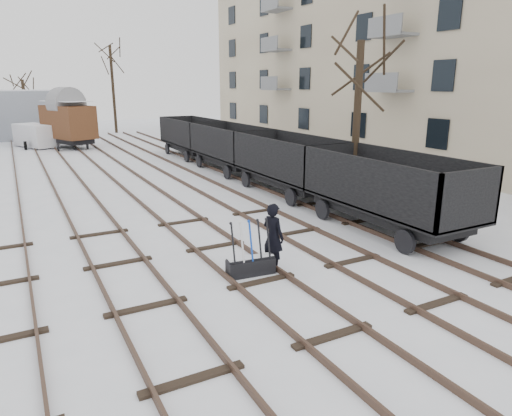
{
  "coord_description": "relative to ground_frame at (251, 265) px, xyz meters",
  "views": [
    {
      "loc": [
        -5.25,
        -9.52,
        4.93
      ],
      "look_at": [
        1.26,
        2.66,
        1.2
      ],
      "focal_mm": 32.0,
      "sensor_mm": 36.0,
      "label": 1
    }
  ],
  "objects": [
    {
      "name": "freight_wagon_a",
      "position": [
        6.01,
        1.29,
        0.73
      ],
      "size": [
        2.6,
        6.51,
        2.66
      ],
      "color": "black",
      "rests_on": "ground"
    },
    {
      "name": "panel_van",
      "position": [
        -3.46,
        31.32,
        0.68
      ],
      "size": [
        3.3,
        4.6,
        1.86
      ],
      "rotation": [
        0.0,
        0.0,
        0.39
      ],
      "color": "white",
      "rests_on": "ground"
    },
    {
      "name": "worker",
      "position": [
        0.75,
        0.1,
        0.65
      ],
      "size": [
        0.65,
        0.79,
        1.86
      ],
      "primitive_type": "imported",
      "rotation": [
        0.0,
        0.0,
        1.91
      ],
      "color": "black",
      "rests_on": "ground"
    },
    {
      "name": "tree_near",
      "position": [
        7.2,
        4.5,
        3.02
      ],
      "size": [
        0.3,
        0.3,
        6.62
      ],
      "primitive_type": "cylinder",
      "color": "black",
      "rests_on": "ground"
    },
    {
      "name": "apartment_block",
      "position": [
        19.96,
        13.42,
        7.76
      ],
      "size": [
        10.12,
        45.0,
        16.1
      ],
      "color": "beige",
      "rests_on": "ground"
    },
    {
      "name": "ground",
      "position": [
        0.01,
        -0.58,
        -0.28
      ],
      "size": [
        120.0,
        120.0,
        0.0
      ],
      "primitive_type": "plane",
      "color": "white",
      "rests_on": "ground"
    },
    {
      "name": "tracks",
      "position": [
        0.01,
        13.09,
        -0.21
      ],
      "size": [
        13.9,
        52.0,
        0.16
      ],
      "color": "black",
      "rests_on": "ground"
    },
    {
      "name": "shed_right",
      "position": [
        -3.99,
        39.42,
        1.96
      ],
      "size": [
        7.0,
        6.0,
        4.5
      ],
      "color": "#9298A4",
      "rests_on": "ground"
    },
    {
      "name": "ground_frame",
      "position": [
        0.0,
        0.0,
        0.0
      ],
      "size": [
        1.34,
        0.55,
        1.49
      ],
      "rotation": [
        0.0,
        0.0,
        -0.1
      ],
      "color": "black",
      "rests_on": "ground"
    },
    {
      "name": "freight_wagon_c",
      "position": [
        6.01,
        14.09,
        0.73
      ],
      "size": [
        2.6,
        6.51,
        2.66
      ],
      "color": "black",
      "rests_on": "ground"
    },
    {
      "name": "tree_far_right",
      "position": [
        4.77,
        40.21,
        4.14
      ],
      "size": [
        0.3,
        0.3,
        8.85
      ],
      "primitive_type": "cylinder",
      "color": "black",
      "rests_on": "ground"
    },
    {
      "name": "box_van_wagon",
      "position": [
        -1.07,
        29.52,
        1.88
      ],
      "size": [
        4.16,
        5.47,
        3.72
      ],
      "rotation": [
        0.0,
        0.0,
        0.37
      ],
      "color": "black",
      "rests_on": "ground"
    },
    {
      "name": "tree_far_left",
      "position": [
        -3.59,
        41.42,
        2.44
      ],
      "size": [
        0.3,
        0.3,
        5.45
      ],
      "primitive_type": "cylinder",
      "color": "black",
      "rests_on": "ground"
    },
    {
      "name": "freight_wagon_d",
      "position": [
        6.01,
        20.49,
        0.73
      ],
      "size": [
        2.6,
        6.51,
        2.66
      ],
      "color": "black",
      "rests_on": "ground"
    },
    {
      "name": "freight_wagon_b",
      "position": [
        6.01,
        7.69,
        0.73
      ],
      "size": [
        2.6,
        6.51,
        2.66
      ],
      "color": "black",
      "rests_on": "ground"
    }
  ]
}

